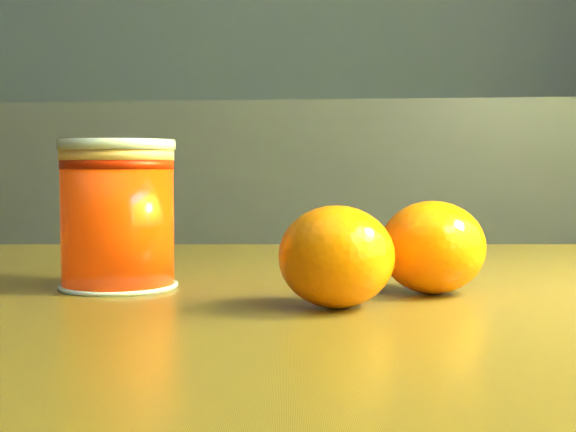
# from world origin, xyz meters

# --- Properties ---
(table) EXTENTS (1.00, 0.76, 0.70)m
(table) POSITION_xyz_m (1.02, 0.30, 0.61)
(table) COLOR brown
(table) RESTS_ON ground
(juice_glass) EXTENTS (0.08, 0.08, 0.10)m
(juice_glass) POSITION_xyz_m (0.82, 0.30, 0.75)
(juice_glass) COLOR #FF3A05
(juice_glass) RESTS_ON table
(orange_front) EXTENTS (0.07, 0.07, 0.06)m
(orange_front) POSITION_xyz_m (1.04, 0.30, 0.73)
(orange_front) COLOR orange
(orange_front) RESTS_ON table
(orange_back) EXTENTS (0.09, 0.09, 0.06)m
(orange_back) POSITION_xyz_m (0.98, 0.24, 0.73)
(orange_back) COLOR orange
(orange_back) RESTS_ON table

